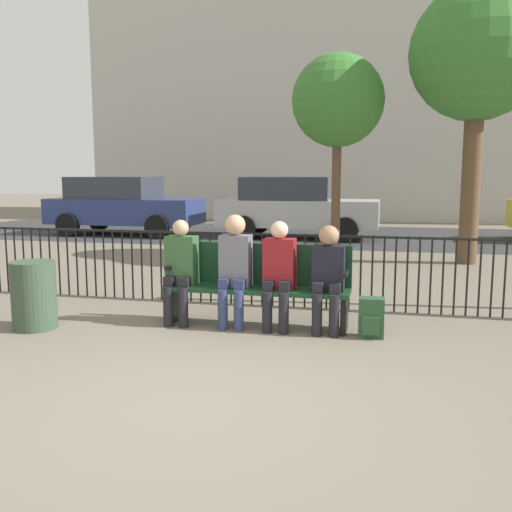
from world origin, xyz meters
TOP-DOWN VIEW (x-y plane):
  - ground_plane at (0.00, 0.00)m, footprint 80.00×80.00m
  - park_bench at (0.00, 2.31)m, footprint 2.09×0.45m
  - seated_person_0 at (-0.87, 2.18)m, footprint 0.34×0.39m
  - seated_person_1 at (-0.23, 2.18)m, footprint 0.34×0.39m
  - seated_person_2 at (0.27, 2.18)m, footprint 0.34×0.39m
  - seated_person_3 at (0.80, 2.18)m, footprint 0.34×0.39m
  - backpack at (1.27, 2.08)m, footprint 0.26×0.22m
  - fence_railing at (-0.02, 3.27)m, footprint 9.01×0.03m
  - tree_0 at (2.91, 7.58)m, footprint 2.47×2.47m
  - tree_1 at (0.38, 7.74)m, footprint 1.82×1.82m
  - street_surface at (0.00, 12.00)m, footprint 24.00×6.00m
  - parked_car_1 at (-1.00, 11.21)m, footprint 4.20×1.94m
  - parked_car_2 at (-5.88, 10.95)m, footprint 4.20×1.94m
  - building_facade at (0.00, 20.00)m, footprint 20.00×6.00m
  - trash_bin at (-2.37, 1.60)m, footprint 0.48×0.48m

SIDE VIEW (x-z plane):
  - ground_plane at x=0.00m, z-range 0.00..0.00m
  - street_surface at x=0.00m, z-range 0.00..0.01m
  - backpack at x=1.27m, z-range 0.00..0.42m
  - trash_bin at x=-2.37m, z-range 0.00..0.75m
  - park_bench at x=0.00m, z-range 0.04..0.96m
  - fence_railing at x=-0.02m, z-range 0.08..1.03m
  - seated_person_3 at x=0.80m, z-range 0.08..1.24m
  - seated_person_0 at x=-0.87m, z-range 0.06..1.25m
  - seated_person_2 at x=0.27m, z-range 0.07..1.26m
  - seated_person_1 at x=-0.23m, z-range 0.08..1.34m
  - parked_car_1 at x=-1.00m, z-range 0.03..1.65m
  - parked_car_2 at x=-5.88m, z-range 0.03..1.65m
  - tree_1 at x=0.38m, z-range 1.08..5.13m
  - tree_0 at x=2.91m, z-range 1.27..6.40m
  - building_facade at x=0.00m, z-range 0.00..14.79m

